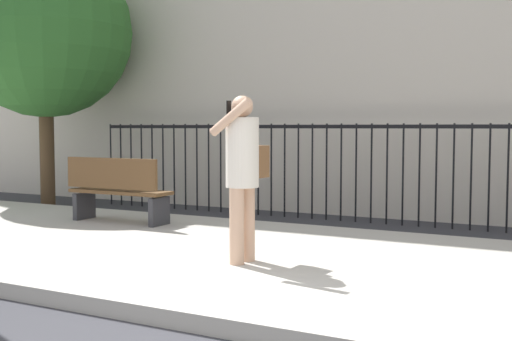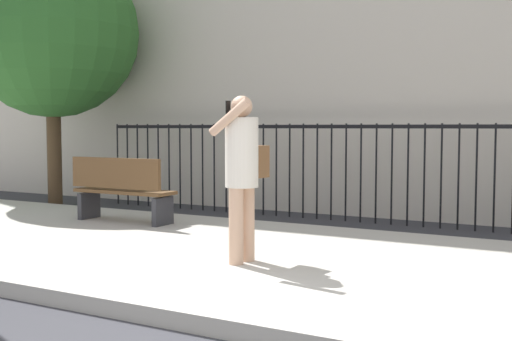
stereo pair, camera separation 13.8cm
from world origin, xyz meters
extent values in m
plane|color=#333338|center=(0.00, 0.00, 0.00)|extent=(60.00, 60.00, 0.00)
cube|color=#B2ADA3|center=(0.00, 2.20, 0.07)|extent=(28.00, 4.40, 0.15)
cube|color=black|center=(0.00, 5.90, 1.55)|extent=(12.00, 0.04, 0.06)
cylinder|color=black|center=(-6.00, 5.90, 0.80)|extent=(0.03, 0.03, 1.60)
cylinder|color=black|center=(-5.74, 5.90, 0.80)|extent=(0.03, 0.03, 1.60)
cylinder|color=black|center=(-5.49, 5.90, 0.80)|extent=(0.03, 0.03, 1.60)
cylinder|color=black|center=(-5.23, 5.90, 0.80)|extent=(0.03, 0.03, 1.60)
cylinder|color=black|center=(-4.98, 5.90, 0.80)|extent=(0.03, 0.03, 1.60)
cylinder|color=black|center=(-4.72, 5.90, 0.80)|extent=(0.03, 0.03, 1.60)
cylinder|color=black|center=(-4.47, 5.90, 0.80)|extent=(0.03, 0.03, 1.60)
cylinder|color=black|center=(-4.21, 5.90, 0.80)|extent=(0.03, 0.03, 1.60)
cylinder|color=black|center=(-3.96, 5.90, 0.80)|extent=(0.03, 0.03, 1.60)
cylinder|color=black|center=(-3.70, 5.90, 0.80)|extent=(0.03, 0.03, 1.60)
cylinder|color=black|center=(-3.45, 5.90, 0.80)|extent=(0.03, 0.03, 1.60)
cylinder|color=black|center=(-3.19, 5.90, 0.80)|extent=(0.03, 0.03, 1.60)
cylinder|color=black|center=(-2.94, 5.90, 0.80)|extent=(0.03, 0.03, 1.60)
cylinder|color=black|center=(-2.68, 5.90, 0.80)|extent=(0.03, 0.03, 1.60)
cylinder|color=black|center=(-2.43, 5.90, 0.80)|extent=(0.03, 0.03, 1.60)
cylinder|color=black|center=(-2.17, 5.90, 0.80)|extent=(0.03, 0.03, 1.60)
cylinder|color=black|center=(-1.91, 5.90, 0.80)|extent=(0.03, 0.03, 1.60)
cylinder|color=black|center=(-1.66, 5.90, 0.80)|extent=(0.03, 0.03, 1.60)
cylinder|color=black|center=(-1.40, 5.90, 0.80)|extent=(0.03, 0.03, 1.60)
cylinder|color=black|center=(-1.15, 5.90, 0.80)|extent=(0.03, 0.03, 1.60)
cylinder|color=black|center=(-0.89, 5.90, 0.80)|extent=(0.03, 0.03, 1.60)
cylinder|color=black|center=(-0.64, 5.90, 0.80)|extent=(0.03, 0.03, 1.60)
cylinder|color=black|center=(-0.38, 5.90, 0.80)|extent=(0.03, 0.03, 1.60)
cylinder|color=black|center=(-0.13, 5.90, 0.80)|extent=(0.03, 0.03, 1.60)
cylinder|color=black|center=(0.13, 5.90, 0.80)|extent=(0.03, 0.03, 1.60)
cylinder|color=black|center=(0.38, 5.90, 0.80)|extent=(0.03, 0.03, 1.60)
cylinder|color=black|center=(0.64, 5.90, 0.80)|extent=(0.03, 0.03, 1.60)
cylinder|color=black|center=(0.89, 5.90, 0.80)|extent=(0.03, 0.03, 1.60)
cylinder|color=black|center=(1.15, 5.90, 0.80)|extent=(0.03, 0.03, 1.60)
cylinder|color=tan|center=(-0.70, 1.64, 0.54)|extent=(0.15, 0.15, 0.78)
cylinder|color=tan|center=(-0.68, 1.84, 0.54)|extent=(0.15, 0.15, 0.78)
cylinder|color=silver|center=(-0.69, 1.74, 1.28)|extent=(0.37, 0.37, 0.71)
sphere|color=tan|center=(-0.69, 1.74, 1.75)|extent=(0.22, 0.22, 0.22)
cylinder|color=tan|center=(-0.71, 1.54, 1.64)|extent=(0.50, 0.13, 0.38)
cylinder|color=tan|center=(-0.67, 1.94, 1.26)|extent=(0.09, 0.09, 0.54)
cube|color=black|center=(-0.76, 1.60, 1.73)|extent=(0.02, 0.07, 0.15)
cube|color=brown|center=(-0.67, 2.00, 1.18)|extent=(0.18, 0.29, 0.34)
cube|color=brown|center=(-3.61, 3.33, 0.60)|extent=(1.60, 0.45, 0.05)
cube|color=brown|center=(-3.61, 3.13, 0.88)|extent=(1.60, 0.06, 0.44)
cube|color=#333338|center=(-4.31, 3.33, 0.35)|extent=(0.08, 0.41, 0.40)
cube|color=#333338|center=(-2.91, 3.33, 0.35)|extent=(0.08, 0.41, 0.40)
cylinder|color=#4C3823|center=(-6.81, 5.00, 1.23)|extent=(0.27, 0.27, 2.47)
sphere|color=#2D6628|center=(-6.81, 5.00, 3.38)|extent=(3.32, 3.32, 3.32)
camera|label=1|loc=(2.43, -3.87, 1.54)|focal=44.36mm
camera|label=2|loc=(2.55, -3.80, 1.54)|focal=44.36mm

